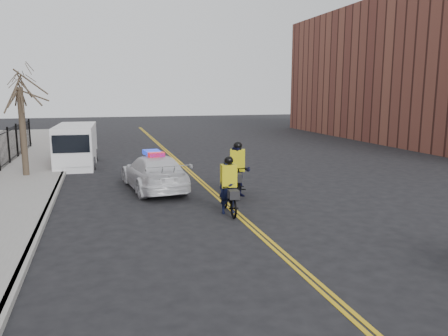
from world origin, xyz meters
name	(u,v)px	position (x,y,z in m)	size (l,w,h in m)	color
ground	(254,229)	(0.00, 0.00, 0.00)	(120.00, 120.00, 0.00)	black
center_line_left	(195,177)	(-0.08, 8.00, 0.01)	(0.10, 60.00, 0.01)	gold
center_line_right	(198,177)	(0.08, 8.00, 0.01)	(0.10, 60.00, 0.01)	gold
sidewalk	(22,185)	(-7.50, 8.00, 0.07)	(3.00, 60.00, 0.15)	gray
curb	(60,183)	(-6.00, 8.00, 0.07)	(0.20, 60.00, 0.15)	gray
building_across	(439,72)	(22.00, 18.00, 5.50)	(12.00, 30.00, 11.00)	brown
street_tree	(21,101)	(-7.60, 10.00, 3.53)	(3.20, 3.20, 4.80)	#3C3023
police_cruiser	(154,172)	(-2.18, 5.99, 0.72)	(2.57, 5.10, 1.58)	white
cargo_van	(76,146)	(-5.51, 12.92, 1.07)	(2.19, 5.31, 2.20)	white
cyclist_near	(229,194)	(-0.25, 1.78, 0.66)	(0.78, 1.98, 1.91)	black
cyclist_far	(237,175)	(0.73, 3.93, 0.84)	(1.21, 2.17, 2.12)	black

